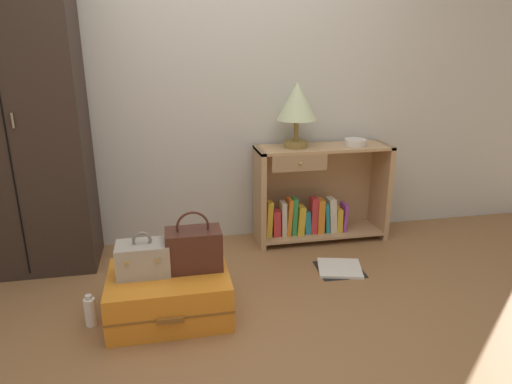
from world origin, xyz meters
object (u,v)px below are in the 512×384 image
train_case (143,258)px  open_book_on_floor (340,268)px  suitcase_large (170,294)px  table_lamp (297,104)px  bottle (90,311)px  wardrobe (15,115)px  bowl (355,142)px  bookshelf (317,197)px  handbag (194,249)px

train_case → open_book_on_floor: bearing=13.0°
suitcase_large → open_book_on_floor: bearing=15.5°
table_lamp → bottle: bearing=-147.7°
table_lamp → suitcase_large: bearing=-138.3°
table_lamp → suitcase_large: (-0.99, -0.88, -0.94)m
wardrobe → suitcase_large: wardrobe is taller
wardrobe → open_book_on_floor: (2.06, -0.50, -1.05)m
wardrobe → bowl: 2.37m
wardrobe → bookshelf: bearing=1.9°
bottle → handbag: bearing=5.3°
suitcase_large → train_case: size_ratio=2.34×
wardrobe → table_lamp: 1.89m
table_lamp → train_case: size_ratio=1.65×
bottle → train_case: bearing=7.9°
table_lamp → suitcase_large: table_lamp is taller
bowl → suitcase_large: bearing=-149.5°
suitcase_large → handbag: 0.30m
wardrobe → bookshelf: 2.19m
bookshelf → suitcase_large: bookshelf is taller
handbag → open_book_on_floor: (1.01, 0.29, -0.38)m
open_book_on_floor → table_lamp: bearing=107.4°
train_case → handbag: bearing=2.5°
bowl → handbag: bearing=-147.8°
train_case → handbag: (0.28, 0.01, 0.03)m
bookshelf → suitcase_large: (-1.17, -0.89, -0.22)m
suitcase_large → bookshelf: bearing=37.1°
handbag → bottle: 0.66m
bookshelf → open_book_on_floor: bearing=-91.0°
suitcase_large → train_case: train_case is taller
suitcase_large → handbag: size_ratio=1.97×
bookshelf → wardrobe: bearing=-178.1°
suitcase_large → open_book_on_floor: (1.16, 0.32, -0.12)m
bottle → suitcase_large: bearing=2.6°
bookshelf → train_case: 1.56m
handbag → wardrobe: bearing=143.2°
handbag → train_case: bearing=-177.5°
bookshelf → train_case: size_ratio=3.56×
handbag → bottle: bearing=-174.7°
bowl → handbag: (-1.30, -0.82, -0.39)m
bookshelf → bottle: bookshelf is taller
table_lamp → bowl: size_ratio=2.89×
handbag → open_book_on_floor: bearing=15.8°
bookshelf → handbag: bearing=-140.2°
handbag → bottle: (-0.58, -0.05, -0.30)m
bookshelf → handbag: (-1.02, -0.85, 0.04)m
bowl → suitcase_large: (-1.45, -0.85, -0.65)m
handbag → table_lamp: bearing=45.3°
suitcase_large → train_case: (-0.13, 0.02, 0.23)m
bowl → suitcase_large: bowl is taller
train_case → handbag: 0.28m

